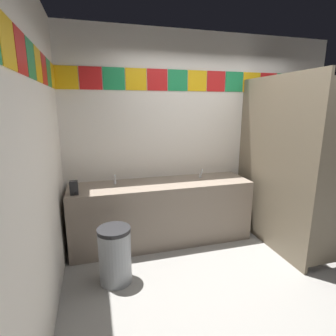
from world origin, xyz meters
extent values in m
plane|color=gray|center=(0.00, 0.00, 0.00)|extent=(8.60, 8.60, 0.00)
cube|color=silver|center=(0.00, 1.47, 1.39)|extent=(3.91, 0.08, 2.77)
cube|color=yellow|center=(-1.82, 1.42, 2.13)|extent=(0.27, 0.01, 0.27)
cube|color=red|center=(-1.54, 1.42, 2.13)|extent=(0.27, 0.01, 0.27)
cube|color=#1E8C4C|center=(-1.26, 1.42, 2.13)|extent=(0.27, 0.01, 0.27)
cube|color=yellow|center=(-0.98, 1.42, 2.13)|extent=(0.27, 0.01, 0.27)
cube|color=red|center=(-0.70, 1.42, 2.13)|extent=(0.27, 0.01, 0.27)
cube|color=#1E8C4C|center=(-0.42, 1.42, 2.13)|extent=(0.27, 0.01, 0.27)
cube|color=yellow|center=(-0.14, 1.42, 2.13)|extent=(0.27, 0.01, 0.27)
cube|color=red|center=(0.14, 1.42, 2.13)|extent=(0.27, 0.01, 0.27)
cube|color=#1E8C4C|center=(0.42, 1.42, 2.13)|extent=(0.27, 0.01, 0.27)
cube|color=yellow|center=(0.70, 1.42, 2.13)|extent=(0.27, 0.01, 0.27)
cube|color=red|center=(0.98, 1.42, 2.13)|extent=(0.27, 0.01, 0.27)
cube|color=#1E8C4C|center=(1.26, 1.42, 2.13)|extent=(0.27, 0.01, 0.27)
cube|color=yellow|center=(1.54, 1.42, 2.13)|extent=(0.27, 0.01, 0.27)
cube|color=red|center=(1.82, 1.42, 2.13)|extent=(0.27, 0.01, 0.27)
cube|color=silver|center=(-2.00, 0.00, 1.39)|extent=(0.08, 2.85, 2.77)
cube|color=yellow|center=(-1.95, -0.43, 2.13)|extent=(0.01, 0.27, 0.27)
cube|color=red|center=(-1.95, -0.14, 2.13)|extent=(0.01, 0.27, 0.27)
cube|color=#1E8C4C|center=(-1.95, 0.14, 2.13)|extent=(0.01, 0.27, 0.27)
cube|color=yellow|center=(-1.95, 0.43, 2.13)|extent=(0.01, 0.27, 0.27)
cube|color=red|center=(-1.95, 0.71, 2.13)|extent=(0.01, 0.27, 0.27)
cube|color=#1E8C4C|center=(-1.95, 1.00, 2.13)|extent=(0.01, 0.27, 0.27)
cube|color=yellow|center=(-1.95, 1.28, 2.13)|extent=(0.01, 0.27, 0.27)
cube|color=gray|center=(-0.73, 1.12, 0.41)|extent=(2.36, 0.61, 0.82)
cube|color=gray|center=(-0.73, 1.41, 0.78)|extent=(2.36, 0.03, 0.08)
cylinder|color=silver|center=(-1.32, 1.09, 0.77)|extent=(0.34, 0.34, 0.10)
cylinder|color=silver|center=(-0.14, 1.09, 0.77)|extent=(0.34, 0.34, 0.10)
cylinder|color=silver|center=(-1.32, 1.23, 0.85)|extent=(0.04, 0.04, 0.05)
cylinder|color=silver|center=(-1.32, 1.18, 0.92)|extent=(0.02, 0.06, 0.09)
cylinder|color=silver|center=(-0.14, 1.23, 0.85)|extent=(0.04, 0.04, 0.05)
cylinder|color=silver|center=(-0.14, 1.18, 0.92)|extent=(0.02, 0.06, 0.09)
cube|color=black|center=(-1.79, 0.93, 0.90)|extent=(0.09, 0.07, 0.16)
cylinder|color=black|center=(-1.79, 0.89, 0.84)|extent=(0.02, 0.02, 0.03)
cube|color=#726651|center=(0.60, 0.68, 1.08)|extent=(0.04, 1.48, 2.16)
cylinder|color=silver|center=(0.62, -0.04, 1.19)|extent=(0.02, 0.02, 0.10)
cylinder|color=white|center=(1.13, 0.98, 0.20)|extent=(0.38, 0.38, 0.40)
torus|color=white|center=(1.13, 0.98, 0.42)|extent=(0.39, 0.39, 0.05)
cube|color=white|center=(1.13, 1.19, 0.57)|extent=(0.34, 0.17, 0.34)
cylinder|color=#999EA3|center=(-1.41, 0.41, 0.28)|extent=(0.33, 0.33, 0.56)
cylinder|color=#262628|center=(-1.41, 0.41, 0.58)|extent=(0.34, 0.34, 0.04)
camera|label=1|loc=(-1.54, -2.10, 1.81)|focal=28.33mm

